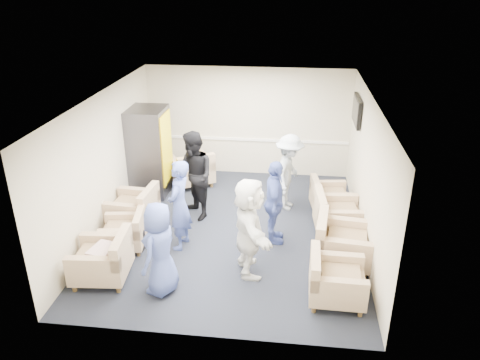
# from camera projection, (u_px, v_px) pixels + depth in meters

# --- Properties ---
(floor) EXTENTS (6.00, 6.00, 0.00)m
(floor) POSITION_uv_depth(u_px,v_px,m) (232.00, 230.00, 9.37)
(floor) COLOR black
(floor) RESTS_ON ground
(ceiling) EXTENTS (6.00, 6.00, 0.00)m
(ceiling) POSITION_uv_depth(u_px,v_px,m) (231.00, 98.00, 8.27)
(ceiling) COLOR silver
(ceiling) RESTS_ON back_wall
(back_wall) EXTENTS (5.00, 0.02, 2.70)m
(back_wall) POSITION_uv_depth(u_px,v_px,m) (248.00, 122.00, 11.54)
(back_wall) COLOR beige
(back_wall) RESTS_ON floor
(front_wall) EXTENTS (5.00, 0.02, 2.70)m
(front_wall) POSITION_uv_depth(u_px,v_px,m) (202.00, 256.00, 6.09)
(front_wall) COLOR beige
(front_wall) RESTS_ON floor
(left_wall) EXTENTS (0.02, 6.00, 2.70)m
(left_wall) POSITION_uv_depth(u_px,v_px,m) (105.00, 163.00, 9.08)
(left_wall) COLOR beige
(left_wall) RESTS_ON floor
(right_wall) EXTENTS (0.02, 6.00, 2.70)m
(right_wall) POSITION_uv_depth(u_px,v_px,m) (367.00, 174.00, 8.55)
(right_wall) COLOR beige
(right_wall) RESTS_ON floor
(chair_rail) EXTENTS (4.98, 0.04, 0.06)m
(chair_rail) POSITION_uv_depth(u_px,v_px,m) (248.00, 140.00, 11.70)
(chair_rail) COLOR white
(chair_rail) RESTS_ON back_wall
(tv) EXTENTS (0.10, 1.00, 0.58)m
(tv) POSITION_uv_depth(u_px,v_px,m) (357.00, 111.00, 9.91)
(tv) COLOR black
(tv) RESTS_ON right_wall
(armchair_left_near) EXTENTS (0.96, 0.96, 0.71)m
(armchair_left_near) POSITION_uv_depth(u_px,v_px,m) (105.00, 261.00, 7.76)
(armchair_left_near) COLOR tan
(armchair_left_near) RESTS_ON floor
(armchair_left_mid) EXTENTS (0.87, 0.87, 0.61)m
(armchair_left_mid) POSITION_uv_depth(u_px,v_px,m) (126.00, 233.00, 8.68)
(armchair_left_mid) COLOR tan
(armchair_left_mid) RESTS_ON floor
(armchair_left_far) EXTENTS (0.95, 0.95, 0.70)m
(armchair_left_far) POSITION_uv_depth(u_px,v_px,m) (135.00, 209.00, 9.44)
(armchair_left_far) COLOR tan
(armchair_left_far) RESTS_ON floor
(armchair_right_near) EXTENTS (0.87, 0.87, 0.68)m
(armchair_right_near) POSITION_uv_depth(u_px,v_px,m) (333.00, 281.00, 7.27)
(armchair_right_near) COLOR tan
(armchair_right_near) RESTS_ON floor
(armchair_right_midnear) EXTENTS (1.05, 1.05, 0.76)m
(armchair_right_midnear) POSITION_uv_depth(u_px,v_px,m) (340.00, 244.00, 8.18)
(armchair_right_midnear) COLOR tan
(armchair_right_midnear) RESTS_ON floor
(armchair_right_midfar) EXTENTS (0.96, 0.96, 0.71)m
(armchair_right_midfar) POSITION_uv_depth(u_px,v_px,m) (335.00, 216.00, 9.19)
(armchair_right_midfar) COLOR tan
(armchair_right_midfar) RESTS_ON floor
(armchair_right_far) EXTENTS (0.88, 0.88, 0.62)m
(armchair_right_far) POSITION_uv_depth(u_px,v_px,m) (328.00, 198.00, 10.00)
(armchair_right_far) COLOR tan
(armchair_right_far) RESTS_ON floor
(armchair_corner) EXTENTS (1.25, 1.25, 0.73)m
(armchair_corner) POSITION_uv_depth(u_px,v_px,m) (192.00, 171.00, 11.24)
(armchair_corner) COLOR tan
(armchair_corner) RESTS_ON floor
(vending_machine) EXTENTS (0.82, 0.95, 2.01)m
(vending_machine) POSITION_uv_depth(u_px,v_px,m) (150.00, 152.00, 10.61)
(vending_machine) COLOR #4A4A51
(vending_machine) RESTS_ON floor
(backpack) EXTENTS (0.27, 0.20, 0.44)m
(backpack) POSITION_uv_depth(u_px,v_px,m) (137.00, 239.00, 8.64)
(backpack) COLOR black
(backpack) RESTS_ON floor
(pillow) EXTENTS (0.44, 0.53, 0.13)m
(pillow) POSITION_uv_depth(u_px,v_px,m) (103.00, 251.00, 7.68)
(pillow) COLOR beige
(pillow) RESTS_ON armchair_left_near
(person_front_left) EXTENTS (0.69, 0.87, 1.56)m
(person_front_left) POSITION_uv_depth(u_px,v_px,m) (160.00, 249.00, 7.30)
(person_front_left) COLOR #4558A6
(person_front_left) RESTS_ON floor
(person_mid_left) EXTENTS (0.49, 0.68, 1.72)m
(person_mid_left) POSITION_uv_depth(u_px,v_px,m) (179.00, 205.00, 8.49)
(person_mid_left) COLOR #4558A6
(person_mid_left) RESTS_ON floor
(person_back_left) EXTENTS (1.11, 1.14, 1.86)m
(person_back_left) POSITION_uv_depth(u_px,v_px,m) (194.00, 176.00, 9.53)
(person_back_left) COLOR black
(person_back_left) RESTS_ON floor
(person_back_right) EXTENTS (0.84, 1.19, 1.67)m
(person_back_right) POSITION_uv_depth(u_px,v_px,m) (289.00, 172.00, 9.95)
(person_back_right) COLOR silver
(person_back_right) RESTS_ON floor
(person_mid_right) EXTENTS (0.45, 0.98, 1.64)m
(person_mid_right) POSITION_uv_depth(u_px,v_px,m) (274.00, 203.00, 8.68)
(person_mid_right) COLOR #4558A6
(person_mid_right) RESTS_ON floor
(person_front_right) EXTENTS (0.89, 1.69, 1.74)m
(person_front_right) POSITION_uv_depth(u_px,v_px,m) (249.00, 227.00, 7.74)
(person_front_right) COLOR white
(person_front_right) RESTS_ON floor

